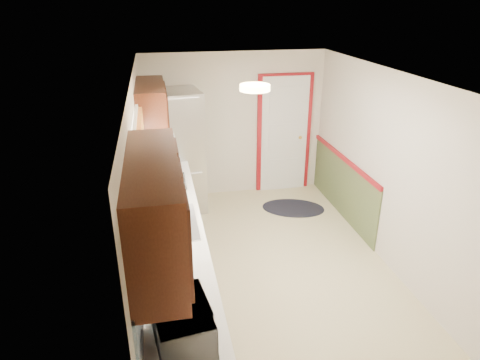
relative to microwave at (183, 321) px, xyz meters
name	(u,v)px	position (x,y,z in m)	size (l,w,h in m)	color
room_shell	(275,185)	(1.20, 1.95, 0.07)	(3.20, 5.20, 2.52)	beige
kitchen_run	(169,239)	(-0.04, 1.66, -0.32)	(0.63, 4.00, 2.20)	#3B190D
back_wall_trim	(296,145)	(2.19, 4.16, -0.24)	(1.12, 2.30, 2.08)	maroon
ceiling_fixture	(255,88)	(0.90, 1.75, 1.23)	(0.30, 0.30, 0.06)	#FFD88C
microwave	(183,321)	(0.00, 0.00, 0.00)	(0.56, 0.31, 0.38)	white
refrigerator	(176,152)	(0.18, 4.00, -0.17)	(0.89, 0.84, 1.91)	#B7B7BC
rug	(293,208)	(2.00, 3.59, -1.12)	(1.00, 0.65, 0.01)	black
cooktop	(168,182)	(0.01, 2.87, -0.18)	(0.46, 0.56, 0.02)	black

